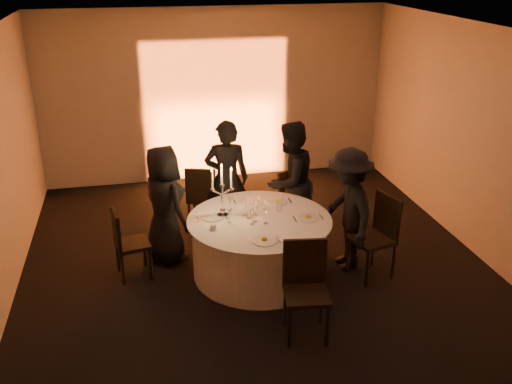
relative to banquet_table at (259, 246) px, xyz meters
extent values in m
plane|color=black|center=(0.00, 0.00, -0.38)|extent=(7.00, 7.00, 0.00)
plane|color=silver|center=(0.00, 0.00, 2.62)|extent=(7.00, 7.00, 0.00)
plane|color=beige|center=(0.00, 3.50, 1.12)|extent=(7.00, 0.00, 7.00)
plane|color=beige|center=(0.00, -3.50, 1.12)|extent=(7.00, 0.00, 7.00)
plane|color=beige|center=(3.00, 0.00, 1.12)|extent=(0.00, 7.00, 7.00)
cube|color=black|center=(0.00, 3.20, -0.33)|extent=(0.25, 0.12, 0.10)
cylinder|color=black|center=(0.00, 0.00, -0.37)|extent=(0.60, 0.60, 0.03)
cylinder|color=black|center=(0.00, 0.00, -0.01)|extent=(0.20, 0.20, 0.75)
cylinder|color=white|center=(0.00, 0.00, -0.01)|extent=(1.68, 1.68, 0.75)
cylinder|color=white|center=(0.00, 0.00, 0.38)|extent=(1.80, 1.80, 0.02)
cube|color=black|center=(-1.56, 0.29, 0.06)|extent=(0.47, 0.47, 0.05)
cube|color=black|center=(-1.74, 0.26, 0.31)|extent=(0.11, 0.40, 0.46)
cylinder|color=black|center=(-1.36, 0.16, -0.17)|extent=(0.04, 0.04, 0.43)
cylinder|color=black|center=(-1.43, 0.50, -0.17)|extent=(0.04, 0.04, 0.43)
cylinder|color=black|center=(-1.70, 0.09, -0.17)|extent=(0.04, 0.04, 0.43)
cylinder|color=black|center=(-1.76, 0.43, -0.17)|extent=(0.04, 0.04, 0.43)
cube|color=black|center=(-0.51, 1.49, 0.09)|extent=(0.55, 0.55, 0.05)
cube|color=black|center=(-0.57, 1.30, 0.36)|extent=(0.43, 0.18, 0.50)
cylinder|color=black|center=(-0.27, 1.60, -0.15)|extent=(0.04, 0.04, 0.47)
cylinder|color=black|center=(-0.62, 1.72, -0.15)|extent=(0.04, 0.04, 0.47)
cylinder|color=black|center=(-0.39, 1.25, -0.15)|extent=(0.04, 0.04, 0.47)
cylinder|color=black|center=(-0.75, 1.37, -0.15)|extent=(0.04, 0.04, 0.47)
cube|color=black|center=(0.63, 1.33, 0.06)|extent=(0.54, 0.54, 0.05)
cube|color=black|center=(0.71, 1.17, 0.31)|extent=(0.38, 0.21, 0.46)
cylinder|color=black|center=(0.71, 1.56, -0.17)|extent=(0.04, 0.04, 0.43)
cylinder|color=black|center=(0.40, 1.41, -0.17)|extent=(0.04, 0.04, 0.43)
cylinder|color=black|center=(0.86, 1.25, -0.17)|extent=(0.04, 0.04, 0.43)
cylinder|color=black|center=(0.54, 1.10, -0.17)|extent=(0.04, 0.04, 0.43)
cube|color=black|center=(1.36, -0.35, 0.13)|extent=(0.57, 0.57, 0.05)
cube|color=black|center=(1.56, -0.30, 0.42)|extent=(0.16, 0.46, 0.54)
cylinder|color=black|center=(1.11, -0.21, -0.13)|extent=(0.04, 0.04, 0.50)
cylinder|color=black|center=(1.21, -0.60, -0.13)|extent=(0.04, 0.04, 0.50)
cylinder|color=black|center=(1.50, -0.11, -0.13)|extent=(0.04, 0.04, 0.50)
cylinder|color=black|center=(1.60, -0.50, -0.13)|extent=(0.04, 0.04, 0.50)
cube|color=black|center=(0.20, -1.36, 0.12)|extent=(0.52, 0.52, 0.05)
cube|color=black|center=(0.23, -1.15, 0.41)|extent=(0.46, 0.11, 0.53)
cylinder|color=black|center=(-0.02, -1.53, -0.14)|extent=(0.04, 0.04, 0.49)
cylinder|color=black|center=(0.37, -1.59, -0.14)|extent=(0.04, 0.04, 0.49)
cylinder|color=black|center=(0.03, -1.14, -0.14)|extent=(0.04, 0.04, 0.49)
cylinder|color=black|center=(0.42, -1.19, -0.14)|extent=(0.04, 0.04, 0.49)
imported|color=black|center=(-1.12, 0.63, 0.41)|extent=(0.82, 0.92, 1.59)
imported|color=black|center=(-0.20, 1.20, 0.47)|extent=(0.69, 0.51, 1.72)
imported|color=black|center=(0.64, 0.91, 0.47)|extent=(1.06, 1.01, 1.72)
imported|color=black|center=(1.14, -0.05, 0.42)|extent=(0.64, 1.07, 1.62)
cylinder|color=white|center=(-0.56, 0.16, 0.39)|extent=(0.27, 0.27, 0.01)
cube|color=silver|center=(-0.73, 0.16, 0.39)|extent=(0.01, 0.17, 0.01)
cube|color=silver|center=(-0.39, 0.16, 0.39)|extent=(0.02, 0.17, 0.01)
cylinder|color=white|center=(-0.04, 0.57, 0.39)|extent=(0.29, 0.29, 0.01)
cube|color=silver|center=(-0.21, 0.57, 0.39)|extent=(0.02, 0.17, 0.01)
cube|color=silver|center=(0.13, 0.57, 0.39)|extent=(0.02, 0.17, 0.01)
cylinder|color=white|center=(0.35, 0.45, 0.39)|extent=(0.25, 0.25, 0.01)
cube|color=silver|center=(0.18, 0.45, 0.39)|extent=(0.02, 0.17, 0.01)
cube|color=silver|center=(0.52, 0.45, 0.39)|extent=(0.01, 0.17, 0.01)
sphere|color=yellow|center=(0.35, 0.45, 0.43)|extent=(0.07, 0.07, 0.07)
cylinder|color=white|center=(0.59, -0.11, 0.39)|extent=(0.27, 0.27, 0.01)
cube|color=silver|center=(0.42, -0.11, 0.39)|extent=(0.02, 0.17, 0.01)
cube|color=silver|center=(0.76, -0.11, 0.39)|extent=(0.01, 0.17, 0.01)
sphere|color=yellow|center=(0.59, -0.11, 0.43)|extent=(0.07, 0.07, 0.07)
cylinder|color=white|center=(-0.07, -0.58, 0.39)|extent=(0.29, 0.29, 0.01)
cube|color=silver|center=(-0.24, -0.58, 0.39)|extent=(0.02, 0.17, 0.01)
cube|color=silver|center=(0.10, -0.58, 0.39)|extent=(0.02, 0.17, 0.01)
sphere|color=yellow|center=(-0.07, -0.58, 0.43)|extent=(0.07, 0.07, 0.07)
cylinder|color=white|center=(-0.60, -0.15, 0.39)|extent=(0.11, 0.11, 0.01)
cylinder|color=white|center=(-0.60, -0.15, 0.42)|extent=(0.07, 0.07, 0.06)
cylinder|color=white|center=(-0.43, 0.18, 0.40)|extent=(0.14, 0.14, 0.02)
sphere|color=white|center=(-0.43, 0.18, 0.46)|extent=(0.08, 0.08, 0.08)
cylinder|color=white|center=(-0.43, 0.18, 0.60)|extent=(0.03, 0.03, 0.37)
cylinder|color=white|center=(-0.43, 0.18, 0.80)|extent=(0.06, 0.06, 0.03)
cylinder|color=white|center=(-0.43, 0.18, 0.93)|extent=(0.02, 0.02, 0.24)
cone|color=yellow|center=(-0.43, 0.18, 1.07)|extent=(0.02, 0.02, 0.04)
cylinder|color=white|center=(-0.49, 0.18, 0.71)|extent=(0.13, 0.02, 0.09)
cylinder|color=white|center=(-0.55, 0.18, 0.75)|extent=(0.06, 0.06, 0.03)
cylinder|color=white|center=(-0.55, 0.18, 0.87)|extent=(0.02, 0.02, 0.24)
cone|color=yellow|center=(-0.55, 0.18, 1.01)|extent=(0.02, 0.02, 0.04)
cylinder|color=white|center=(-0.37, 0.18, 0.71)|extent=(0.13, 0.02, 0.09)
cylinder|color=white|center=(-0.31, 0.18, 0.75)|extent=(0.06, 0.06, 0.03)
cylinder|color=white|center=(-0.31, 0.18, 0.87)|extent=(0.02, 0.02, 0.24)
cone|color=yellow|center=(-0.31, 0.18, 1.01)|extent=(0.02, 0.02, 0.04)
cylinder|color=white|center=(-0.07, -0.06, 0.39)|extent=(0.06, 0.06, 0.01)
cylinder|color=white|center=(-0.07, -0.06, 0.44)|extent=(0.01, 0.01, 0.10)
cone|color=white|center=(-0.07, -0.06, 0.53)|extent=(0.07, 0.07, 0.09)
cylinder|color=white|center=(-0.16, 0.14, 0.39)|extent=(0.06, 0.06, 0.01)
cylinder|color=white|center=(-0.16, 0.14, 0.44)|extent=(0.01, 0.01, 0.10)
cone|color=white|center=(-0.16, 0.14, 0.53)|extent=(0.07, 0.07, 0.09)
cylinder|color=white|center=(-0.12, -0.12, 0.39)|extent=(0.06, 0.06, 0.01)
cylinder|color=white|center=(-0.12, -0.12, 0.44)|extent=(0.01, 0.01, 0.10)
cone|color=white|center=(-0.12, -0.12, 0.53)|extent=(0.07, 0.07, 0.09)
cylinder|color=white|center=(-0.31, 0.31, 0.39)|extent=(0.06, 0.06, 0.01)
cylinder|color=white|center=(-0.31, 0.31, 0.44)|extent=(0.01, 0.01, 0.10)
cone|color=white|center=(-0.31, 0.31, 0.53)|extent=(0.07, 0.07, 0.09)
cylinder|color=white|center=(-0.02, 0.13, 0.39)|extent=(0.06, 0.06, 0.01)
cylinder|color=white|center=(-0.02, 0.13, 0.44)|extent=(0.01, 0.01, 0.10)
cone|color=white|center=(-0.02, 0.13, 0.53)|extent=(0.07, 0.07, 0.09)
cylinder|color=white|center=(-0.38, -0.02, 0.39)|extent=(0.06, 0.06, 0.01)
cylinder|color=white|center=(-0.38, -0.02, 0.44)|extent=(0.01, 0.01, 0.10)
cone|color=white|center=(-0.38, -0.02, 0.53)|extent=(0.07, 0.07, 0.09)
cylinder|color=white|center=(0.05, -0.14, 0.39)|extent=(0.06, 0.06, 0.01)
cylinder|color=white|center=(0.05, -0.14, 0.44)|extent=(0.01, 0.01, 0.10)
cone|color=white|center=(0.05, -0.14, 0.53)|extent=(0.07, 0.07, 0.09)
cylinder|color=white|center=(-0.12, 0.05, 0.43)|extent=(0.07, 0.07, 0.09)
cylinder|color=white|center=(0.30, 0.18, 0.43)|extent=(0.07, 0.07, 0.09)
camera|label=1|loc=(-1.40, -6.20, 3.45)|focal=40.00mm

